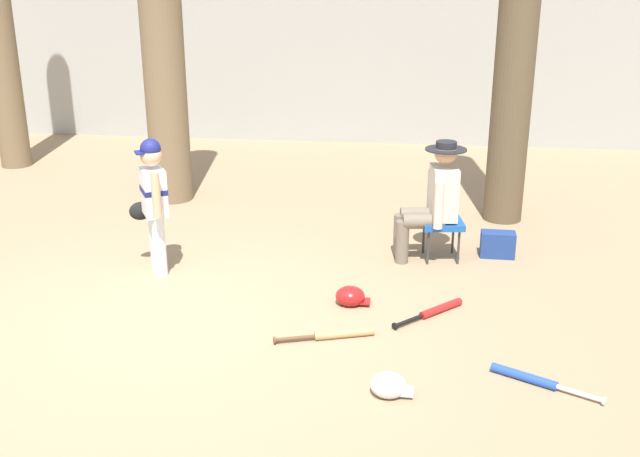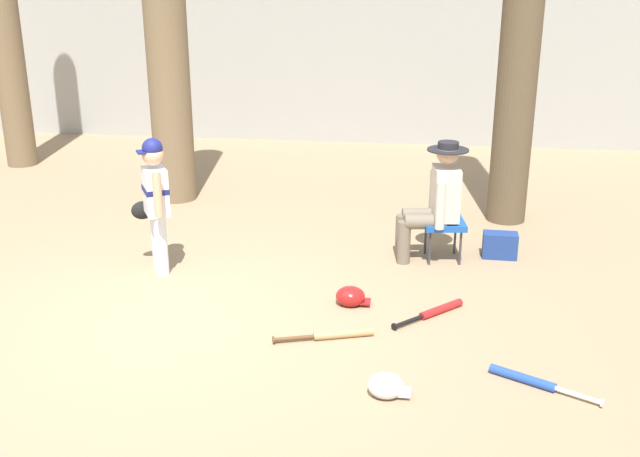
% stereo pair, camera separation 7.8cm
% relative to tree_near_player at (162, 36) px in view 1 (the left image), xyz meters
% --- Properties ---
extents(ground_plane, '(60.00, 60.00, 0.00)m').
position_rel_tree_near_player_xyz_m(ground_plane, '(1.06, -3.44, -2.01)').
color(ground_plane, '#937A5B').
extents(concrete_back_wall, '(18.00, 0.36, 2.70)m').
position_rel_tree_near_player_xyz_m(concrete_back_wall, '(1.06, 3.68, -0.66)').
color(concrete_back_wall, '#9E9E99').
rests_on(concrete_back_wall, ground).
extents(tree_near_player, '(0.69, 0.69, 4.66)m').
position_rel_tree_near_player_xyz_m(tree_near_player, '(0.00, 0.00, 0.00)').
color(tree_near_player, brown).
rests_on(tree_near_player, ground).
extents(young_ballplayer, '(0.49, 0.53, 1.31)m').
position_rel_tree_near_player_xyz_m(young_ballplayer, '(0.60, -2.33, -1.26)').
color(young_ballplayer, white).
rests_on(young_ballplayer, ground).
extents(folding_stool, '(0.45, 0.45, 0.41)m').
position_rel_tree_near_player_xyz_m(folding_stool, '(3.30, -1.65, -1.64)').
color(folding_stool, '#194C9E').
rests_on(folding_stool, ground).
extents(seated_spectator, '(0.68, 0.54, 1.20)m').
position_rel_tree_near_player_xyz_m(seated_spectator, '(3.21, -1.66, -1.37)').
color(seated_spectator, '#6B6051').
rests_on(seated_spectator, ground).
extents(handbag_beside_stool, '(0.34, 0.19, 0.26)m').
position_rel_tree_near_player_xyz_m(handbag_beside_stool, '(3.88, -1.52, -1.88)').
color(handbag_beside_stool, navy).
rests_on(handbag_beside_stool, ground).
extents(bat_blue_youth, '(0.74, 0.43, 0.07)m').
position_rel_tree_near_player_xyz_m(bat_blue_youth, '(3.89, -3.98, -1.97)').
color(bat_blue_youth, '#2347AD').
rests_on(bat_blue_youth, ground).
extents(bat_wood_tan, '(0.78, 0.31, 0.07)m').
position_rel_tree_near_player_xyz_m(bat_wood_tan, '(2.45, -3.48, -1.97)').
color(bat_wood_tan, tan).
rests_on(bat_wood_tan, ground).
extents(bat_red_barrel, '(0.59, 0.60, 0.07)m').
position_rel_tree_near_player_xyz_m(bat_red_barrel, '(3.24, -2.94, -1.97)').
color(bat_red_barrel, red).
rests_on(bat_red_barrel, ground).
extents(batting_helmet_red, '(0.30, 0.23, 0.17)m').
position_rel_tree_near_player_xyz_m(batting_helmet_red, '(2.50, -2.84, -1.93)').
color(batting_helmet_red, '#A81919').
rests_on(batting_helmet_red, ground).
extents(batting_helmet_white, '(0.29, 0.23, 0.17)m').
position_rel_tree_near_player_xyz_m(batting_helmet_white, '(2.89, -4.26, -1.93)').
color(batting_helmet_white, silver).
rests_on(batting_helmet_white, ground).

